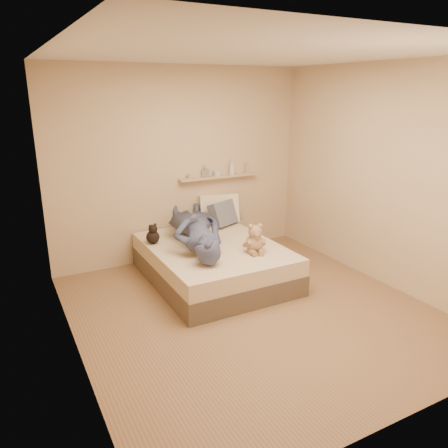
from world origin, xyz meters
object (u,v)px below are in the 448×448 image
pillow_cream (219,209)px  wall_shelf (219,177)px  bed (213,262)px  teddy_bear (255,241)px  dark_plush (153,235)px  game_console (209,253)px  person (195,228)px  pillow_grey (225,213)px

pillow_cream → wall_shelf: (0.04, 0.08, 0.45)m
pillow_cream → bed: bearing=-121.5°
teddy_bear → dark_plush: (-0.95, 0.85, -0.04)m
bed → teddy_bear: bearing=-54.2°
game_console → person: (0.16, 0.73, 0.05)m
bed → game_console: size_ratio=10.95×
bed → dark_plush: dark_plush is taller
game_console → pillow_grey: size_ratio=0.35×
game_console → teddy_bear: size_ratio=0.49×
pillow_cream → wall_shelf: 0.46m
pillow_grey → person: (-0.70, -0.53, 0.03)m
bed → game_console: game_console is taller
teddy_bear → person: person is taller
teddy_bear → game_console: bearing=-169.1°
teddy_bear → wall_shelf: wall_shelf is taller
bed → person: size_ratio=1.12×
person → wall_shelf: bearing=-119.6°
game_console → wall_shelf: 1.80m
teddy_bear → person: size_ratio=0.21×
bed → teddy_bear: teddy_bear is taller
wall_shelf → pillow_grey: bearing=-95.0°
teddy_bear → wall_shelf: bearing=80.4°
person → bed: bearing=151.4°
dark_plush → wall_shelf: size_ratio=0.21×
game_console → teddy_bear: teddy_bear is taller
bed → wall_shelf: size_ratio=1.58×
pillow_cream → person: pillow_cream is taller
pillow_grey → wall_shelf: 0.53m
dark_plush → person: person is taller
dark_plush → pillow_grey: (1.16, 0.28, 0.06)m
pillow_grey → pillow_cream: bearing=98.8°
bed → pillow_cream: bearing=58.5°
pillow_grey → person: bearing=-142.8°
game_console → pillow_cream: (0.84, 1.40, 0.05)m
dark_plush → pillow_cream: 1.22m
dark_plush → bed: bearing=-32.9°
game_console → wall_shelf: bearing=59.2°
dark_plush → person: (0.46, -0.25, 0.09)m
pillow_cream → wall_shelf: size_ratio=0.46×
dark_plush → pillow_grey: bearing=13.6°
bed → game_console: bearing=-120.2°
game_console → pillow_cream: 1.64m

